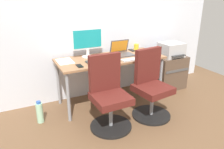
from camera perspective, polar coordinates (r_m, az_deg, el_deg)
name	(u,v)px	position (r m, az deg, el deg)	size (l,w,h in m)	color
ground_plane	(111,101)	(3.59, -0.35, -6.81)	(5.28, 5.28, 0.00)	brown
back_wall	(99,16)	(3.58, -3.34, 14.90)	(4.40, 0.04, 2.60)	silver
desk	(111,62)	(3.34, -0.38, 3.26)	(1.61, 0.66, 0.73)	#996B47
office_chair_left	(109,96)	(2.80, -0.85, -5.53)	(0.54, 0.54, 0.94)	black
office_chair_right	(151,87)	(3.10, 9.97, -3.15)	(0.54, 0.54, 0.94)	black
side_cabinet	(169,72)	(4.11, 14.52, 0.63)	(0.54, 0.41, 0.59)	brown
printer	(171,50)	(3.99, 15.06, 6.22)	(0.38, 0.40, 0.24)	#B7B7B7
water_bottle_on_floor	(40,112)	(3.14, -18.18, -9.28)	(0.09, 0.09, 0.31)	#A5D8B2
desktop_monitor	(87,41)	(3.32, -6.39, 8.70)	(0.48, 0.18, 0.43)	silver
open_laptop	(122,51)	(3.47, 2.52, 6.04)	(0.31, 0.28, 0.22)	#4C4C51
keyboard_by_monitor	(98,61)	(3.13, -3.71, 3.52)	(0.34, 0.12, 0.02)	#2D2D2D
keyboard_by_laptop	(132,59)	(3.22, 5.30, 3.92)	(0.34, 0.12, 0.02)	#B7B7B7
mouse_by_monitor	(114,59)	(3.18, 0.44, 3.97)	(0.06, 0.10, 0.03)	#515156
mouse_by_laptop	(149,55)	(3.43, 9.48, 4.93)	(0.06, 0.10, 0.03)	silver
coffee_mug	(136,47)	(3.82, 6.30, 7.15)	(0.08, 0.08, 0.09)	yellow
pen_cup	(155,50)	(3.59, 11.02, 6.12)	(0.07, 0.07, 0.10)	slate
phone_near_laptop	(80,66)	(2.96, -8.39, 2.22)	(0.07, 0.14, 0.01)	black
phone_near_monitor	(132,50)	(3.74, 5.19, 6.26)	(0.07, 0.14, 0.01)	black
notebook	(146,51)	(3.67, 8.68, 5.95)	(0.21, 0.15, 0.03)	blue
paper_pile	(65,61)	(3.19, -12.09, 3.35)	(0.21, 0.30, 0.01)	white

